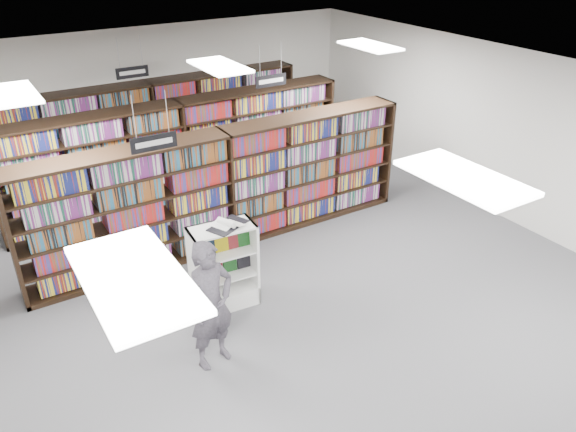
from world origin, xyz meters
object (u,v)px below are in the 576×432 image
open_book (227,224)px  endcap_display (224,277)px  bookshelf_row_near (226,189)px  shopper (211,305)px

open_book → endcap_display: bearing=125.7°
bookshelf_row_near → open_book: bookshelf_row_near is taller
bookshelf_row_near → open_book: bearing=-115.3°
bookshelf_row_near → open_book: 1.89m
bookshelf_row_near → endcap_display: bookshelf_row_near is taller
open_book → shopper: shopper is taller
bookshelf_row_near → open_book: (-0.80, -1.68, 0.32)m
bookshelf_row_near → endcap_display: size_ratio=5.24×
endcap_display → bookshelf_row_near: bearing=66.5°
endcap_display → shopper: bearing=-117.2°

